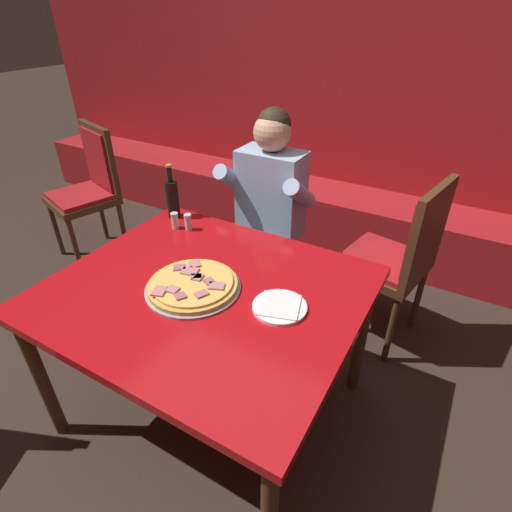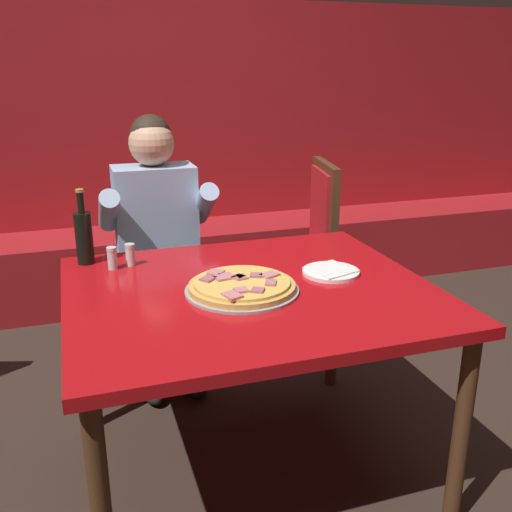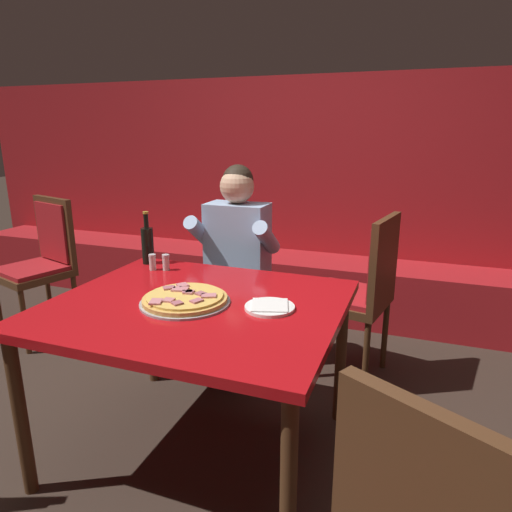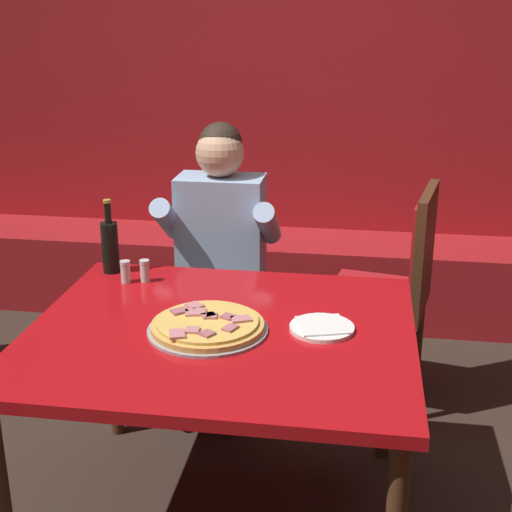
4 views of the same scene
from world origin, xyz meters
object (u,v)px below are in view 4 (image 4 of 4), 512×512
Objects in this scene: pizza at (208,326)px; beer_bottle at (110,245)px; shaker_black_pepper at (126,273)px; shaker_oregano at (145,272)px; plate_white_paper at (322,327)px; diner_seated_blue_shirt at (218,255)px; dining_chair_by_booth at (395,281)px; main_dining_table at (221,349)px.

beer_bottle is (-0.49, 0.47, 0.09)m from pizza.
shaker_black_pepper is (0.09, -0.10, -0.07)m from beer_bottle.
beer_bottle reaches higher than shaker_oregano.
beer_bottle is at bearing 154.45° from plate_white_paper.
plate_white_paper is 0.72× the size of beer_bottle.
shaker_oregano is at bearing -111.07° from diner_seated_blue_shirt.
plate_white_paper is at bearing 10.20° from pizza.
plate_white_paper is at bearing -21.87° from shaker_black_pepper.
dining_chair_by_booth is at bearing 57.18° from pizza.
plate_white_paper is 2.44× the size of shaker_black_pepper.
dining_chair_by_booth is at bearing 31.53° from shaker_oregano.
plate_white_paper is at bearing -25.55° from beer_bottle.
shaker_oregano is (0.07, 0.02, 0.00)m from shaker_black_pepper.
diner_seated_blue_shirt reaches higher than shaker_oregano.
pizza is at bearing -50.00° from shaker_oregano.
shaker_oregano is 1.14m from dining_chair_by_booth.
diner_seated_blue_shirt is at bearing -171.45° from dining_chair_by_booth.
main_dining_table is 0.98× the size of diner_seated_blue_shirt.
plate_white_paper reaches higher than main_dining_table.
dining_chair_by_booth is at bearing 24.32° from beer_bottle.
shaker_black_pepper is 0.07m from shaker_oregano.
shaker_black_pepper is (-0.40, 0.37, 0.02)m from pizza.
beer_bottle reaches higher than plate_white_paper.
plate_white_paper is at bearing 6.29° from main_dining_table.
dining_chair_by_booth reaches higher than plate_white_paper.
plate_white_paper is 0.82m from shaker_black_pepper.
shaker_black_pepper is at bearing -149.37° from dining_chair_by_booth.
main_dining_table is 0.34m from plate_white_paper.
main_dining_table is 0.56m from shaker_black_pepper.
pizza is 0.54m from shaker_black_pepper.
main_dining_table is 14.49× the size of shaker_oregano.
main_dining_table is 4.27× the size of beer_bottle.
shaker_oregano reaches higher than main_dining_table.
diner_seated_blue_shirt is at bearing 48.62° from beer_bottle.
shaker_oregano is at bearing 130.00° from pizza.
diner_seated_blue_shirt is at bearing 62.98° from shaker_black_pepper.
pizza is (-0.04, -0.03, 0.09)m from main_dining_table.
main_dining_table is at bearing -77.54° from diner_seated_blue_shirt.
main_dining_table is at bearing -122.00° from dining_chair_by_booth.
beer_bottle is at bearing 139.96° from main_dining_table.
pizza is 1.33× the size of beer_bottle.
shaker_black_pepper is at bearing -163.50° from shaker_oregano.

